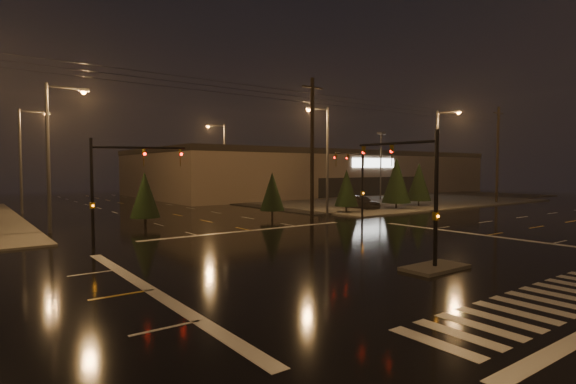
% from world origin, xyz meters
% --- Properties ---
extents(ground, '(140.00, 140.00, 0.00)m').
position_xyz_m(ground, '(0.00, 0.00, 0.00)').
color(ground, black).
rests_on(ground, ground).
extents(sidewalk_ne, '(36.00, 36.00, 0.12)m').
position_xyz_m(sidewalk_ne, '(30.00, 30.00, 0.06)').
color(sidewalk_ne, '#484540').
rests_on(sidewalk_ne, ground).
extents(median_island, '(3.00, 1.60, 0.15)m').
position_xyz_m(median_island, '(0.00, -4.00, 0.07)').
color(median_island, '#484540').
rests_on(median_island, ground).
extents(crosswalk, '(15.00, 2.60, 0.01)m').
position_xyz_m(crosswalk, '(0.00, -9.00, 0.01)').
color(crosswalk, beige).
rests_on(crosswalk, ground).
extents(stop_bar_far, '(16.00, 0.50, 0.01)m').
position_xyz_m(stop_bar_far, '(0.00, 11.00, 0.01)').
color(stop_bar_far, beige).
rests_on(stop_bar_far, ground).
extents(parking_lot, '(50.00, 24.00, 0.08)m').
position_xyz_m(parking_lot, '(35.00, 28.00, 0.04)').
color(parking_lot, black).
rests_on(parking_lot, ground).
extents(retail_building, '(60.20, 28.30, 7.20)m').
position_xyz_m(retail_building, '(35.00, 45.99, 3.84)').
color(retail_building, '#736152').
rests_on(retail_building, ground).
extents(signal_mast_median, '(0.25, 4.59, 6.00)m').
position_xyz_m(signal_mast_median, '(0.00, -3.07, 3.75)').
color(signal_mast_median, black).
rests_on(signal_mast_median, ground).
extents(signal_mast_ne, '(4.84, 1.86, 6.00)m').
position_xyz_m(signal_mast_ne, '(9.50, 10.14, 3.79)').
color(signal_mast_ne, black).
rests_on(signal_mast_ne, ground).
extents(signal_mast_nw, '(4.84, 1.86, 6.00)m').
position_xyz_m(signal_mast_nw, '(-9.50, 10.14, 3.79)').
color(signal_mast_nw, black).
rests_on(signal_mast_nw, ground).
extents(streetlight_1, '(2.77, 0.32, 10.00)m').
position_xyz_m(streetlight_1, '(-11.18, 18.00, 5.80)').
color(streetlight_1, '#38383A').
rests_on(streetlight_1, ground).
extents(streetlight_2, '(2.77, 0.32, 10.00)m').
position_xyz_m(streetlight_2, '(-11.18, 34.00, 5.80)').
color(streetlight_2, '#38383A').
rests_on(streetlight_2, ground).
extents(streetlight_3, '(2.77, 0.32, 10.00)m').
position_xyz_m(streetlight_3, '(11.18, 16.00, 5.80)').
color(streetlight_3, '#38383A').
rests_on(streetlight_3, ground).
extents(streetlight_4, '(2.77, 0.32, 10.00)m').
position_xyz_m(streetlight_4, '(11.18, 36.00, 5.80)').
color(streetlight_4, '#38383A').
rests_on(streetlight_4, ground).
extents(streetlight_6, '(0.32, 2.77, 10.00)m').
position_xyz_m(streetlight_6, '(22.00, 11.18, 5.80)').
color(streetlight_6, '#38383A').
rests_on(streetlight_6, ground).
extents(utility_pole_1, '(2.20, 0.32, 12.00)m').
position_xyz_m(utility_pole_1, '(8.00, 14.00, 6.13)').
color(utility_pole_1, black).
rests_on(utility_pole_1, ground).
extents(utility_pole_2, '(2.20, 0.32, 12.00)m').
position_xyz_m(utility_pole_2, '(38.00, 14.00, 6.13)').
color(utility_pole_2, black).
rests_on(utility_pole_2, ground).
extents(conifer_0, '(2.28, 2.28, 4.26)m').
position_xyz_m(conifer_0, '(13.86, 15.87, 2.48)').
color(conifer_0, black).
rests_on(conifer_0, ground).
extents(conifer_1, '(3.05, 3.05, 5.47)m').
position_xyz_m(conifer_1, '(21.10, 15.81, 3.08)').
color(conifer_1, black).
rests_on(conifer_1, ground).
extents(conifer_2, '(2.76, 2.76, 5.01)m').
position_xyz_m(conifer_2, '(25.74, 16.47, 2.85)').
color(conifer_2, black).
rests_on(conifer_2, ground).
extents(conifer_3, '(2.17, 2.17, 4.10)m').
position_xyz_m(conifer_3, '(-5.28, 17.31, 2.40)').
color(conifer_3, black).
rests_on(conifer_3, ground).
extents(conifer_4, '(2.13, 2.13, 4.02)m').
position_xyz_m(conifer_4, '(5.47, 16.34, 2.36)').
color(conifer_4, black).
rests_on(conifer_4, ground).
extents(car_parked, '(1.90, 4.57, 1.55)m').
position_xyz_m(car_parked, '(18.17, 18.18, 0.77)').
color(car_parked, black).
rests_on(car_parked, ground).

